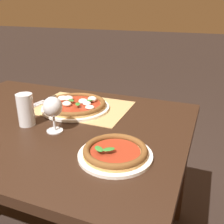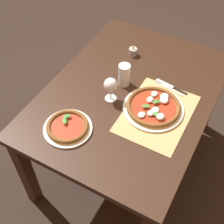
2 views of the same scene
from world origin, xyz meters
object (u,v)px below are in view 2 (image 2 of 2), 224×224
wine_glass (111,86)px  fork (168,88)px  pint_glass (124,75)px  votive_candle (133,52)px  knife (171,87)px  pizza_near (154,107)px  pizza_far (68,127)px

wine_glass → fork: size_ratio=0.78×
pint_glass → votive_candle: (0.28, 0.08, -0.05)m
fork → votive_candle: bearing=60.5°
pint_glass → fork: bearing=-70.5°
knife → votive_candle: 0.39m
pint_glass → votive_candle: size_ratio=2.01×
pint_glass → knife: pint_glass is taller
pizza_near → votive_candle: (0.39, 0.32, 0.00)m
pizza_far → pint_glass: (0.46, -0.10, 0.05)m
pizza_near → wine_glass: 0.27m
wine_glass → knife: bearing=-46.8°
wine_glass → knife: size_ratio=0.72×
pizza_far → wine_glass: (0.31, -0.09, 0.09)m
pizza_far → wine_glass: wine_glass is taller
pint_glass → fork: (0.09, -0.26, -0.06)m
knife → pint_glass: bearing=112.5°
wine_glass → pint_glass: (0.15, -0.01, -0.04)m
pint_glass → votive_candle: pint_glass is taller
votive_candle → fork: bearing=-119.5°
pizza_near → fork: 0.20m
pizza_far → pint_glass: 0.48m
knife → wine_glass: bearing=133.2°
knife → votive_candle: (0.17, 0.35, 0.02)m
pizza_near → pint_glass: bearing=66.0°
pizza_near → knife: bearing=-5.9°
fork → pizza_far: bearing=146.9°
wine_glass → pizza_far: bearing=163.4°
votive_candle → pizza_far: bearing=178.0°
wine_glass → knife: (0.26, -0.28, -0.10)m
wine_glass → pint_glass: 0.16m
votive_candle → wine_glass: bearing=-171.2°
pizza_far → knife: bearing=-32.9°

